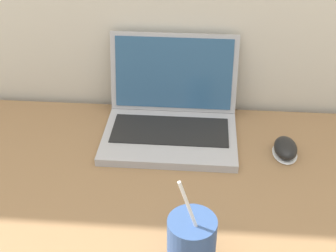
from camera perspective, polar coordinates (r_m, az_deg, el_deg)
name	(u,v)px	position (r m, az deg, el deg)	size (l,w,h in m)	color
laptop	(171,115)	(1.20, 0.38, 1.41)	(0.33, 0.28, 0.22)	#ADADB2
drink_cup	(192,243)	(0.85, 2.88, -14.04)	(0.09, 0.09, 0.21)	#33518C
computer_mouse	(285,149)	(1.17, 14.12, -2.70)	(0.06, 0.09, 0.04)	white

